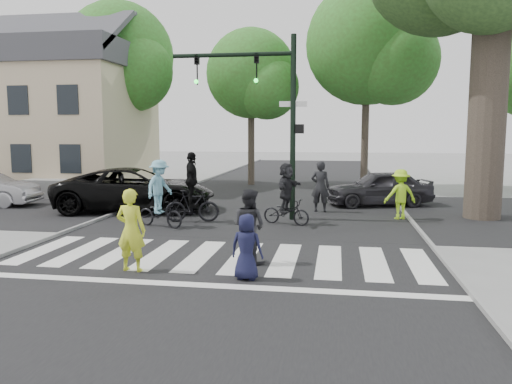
% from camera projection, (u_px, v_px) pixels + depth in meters
% --- Properties ---
extents(ground, '(120.00, 120.00, 0.00)m').
position_uv_depth(ground, '(211.00, 268.00, 10.70)').
color(ground, gray).
rests_on(ground, ground).
extents(road_stem, '(10.00, 70.00, 0.01)m').
position_uv_depth(road_stem, '(250.00, 225.00, 15.60)').
color(road_stem, black).
rests_on(road_stem, ground).
extents(road_cross, '(70.00, 10.00, 0.01)m').
position_uv_depth(road_cross, '(264.00, 210.00, 18.54)').
color(road_cross, black).
rests_on(road_cross, ground).
extents(curb_left, '(0.10, 70.00, 0.10)m').
position_uv_depth(curb_left, '(99.00, 219.00, 16.39)').
color(curb_left, gray).
rests_on(curb_left, ground).
extents(curb_right, '(0.10, 70.00, 0.10)m').
position_uv_depth(curb_right, '(418.00, 229.00, 14.79)').
color(curb_right, gray).
rests_on(curb_right, ground).
extents(crosswalk, '(10.00, 3.85, 0.01)m').
position_uv_depth(crosswalk, '(218.00, 260.00, 11.35)').
color(crosswalk, silver).
rests_on(crosswalk, ground).
extents(traffic_signal, '(4.45, 0.29, 6.00)m').
position_uv_depth(traffic_signal, '(267.00, 101.00, 16.24)').
color(traffic_signal, black).
rests_on(traffic_signal, ground).
extents(bg_tree_0, '(5.46, 5.20, 8.97)m').
position_uv_depth(bg_tree_0, '(42.00, 73.00, 27.81)').
color(bg_tree_0, brown).
rests_on(bg_tree_0, ground).
extents(bg_tree_1, '(6.09, 5.80, 9.80)m').
position_uv_depth(bg_tree_1, '(122.00, 60.00, 26.44)').
color(bg_tree_1, brown).
rests_on(bg_tree_1, ground).
extents(bg_tree_2, '(5.04, 4.80, 8.40)m').
position_uv_depth(bg_tree_2, '(255.00, 77.00, 26.56)').
color(bg_tree_2, brown).
rests_on(bg_tree_2, ground).
extents(bg_tree_3, '(6.30, 6.00, 10.20)m').
position_uv_depth(bg_tree_3, '(374.00, 48.00, 24.14)').
color(bg_tree_3, brown).
rests_on(bg_tree_3, ground).
extents(house, '(8.40, 8.10, 8.82)m').
position_uv_depth(house, '(61.00, 114.00, 25.76)').
color(house, beige).
rests_on(house, ground).
extents(pedestrian_woman, '(0.67, 0.47, 1.75)m').
position_uv_depth(pedestrian_woman, '(131.00, 230.00, 10.38)').
color(pedestrian_woman, yellow).
rests_on(pedestrian_woman, ground).
extents(pedestrian_child, '(0.69, 0.50, 1.32)m').
position_uv_depth(pedestrian_child, '(247.00, 247.00, 9.81)').
color(pedestrian_child, '#151734').
rests_on(pedestrian_child, ground).
extents(pedestrian_adult, '(1.00, 0.91, 1.67)m').
position_uv_depth(pedestrian_adult, '(249.00, 226.00, 11.06)').
color(pedestrian_adult, black).
rests_on(pedestrian_adult, ground).
extents(cyclist_left, '(1.73, 1.20, 2.07)m').
position_uv_depth(cyclist_left, '(160.00, 198.00, 15.19)').
color(cyclist_left, black).
rests_on(cyclist_left, ground).
extents(cyclist_mid, '(1.80, 1.13, 2.27)m').
position_uv_depth(cyclist_mid, '(192.00, 193.00, 16.05)').
color(cyclist_mid, black).
rests_on(cyclist_mid, ground).
extents(cyclist_right, '(1.63, 1.50, 1.95)m').
position_uv_depth(cyclist_right, '(286.00, 197.00, 15.61)').
color(cyclist_right, black).
rests_on(cyclist_right, ground).
extents(car_suv, '(6.11, 3.59, 1.60)m').
position_uv_depth(car_suv, '(136.00, 190.00, 18.29)').
color(car_suv, black).
rests_on(car_suv, ground).
extents(car_grey, '(4.42, 2.75, 1.40)m').
position_uv_depth(car_grey, '(379.00, 188.00, 19.65)').
color(car_grey, '#2E2D32').
rests_on(car_grey, ground).
extents(bystander_hivis, '(1.21, 0.90, 1.67)m').
position_uv_depth(bystander_hivis, '(400.00, 194.00, 16.58)').
color(bystander_hivis, '#AEF120').
rests_on(bystander_hivis, ground).
extents(bystander_dark, '(0.72, 0.51, 1.86)m').
position_uv_depth(bystander_dark, '(320.00, 187.00, 18.04)').
color(bystander_dark, black).
rests_on(bystander_dark, ground).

